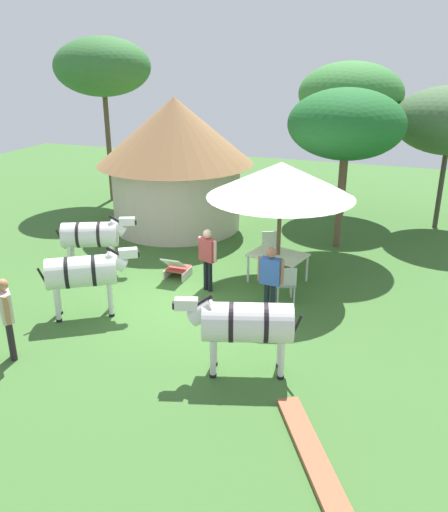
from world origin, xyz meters
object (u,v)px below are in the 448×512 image
Objects in this scene: patio_dining_table at (278,257)px; standing_watcher at (6,312)px; guest_behind_table at (270,276)px; thatched_hut at (176,158)px; patio_chair_near_lawn at (286,282)px; shade_umbrella at (281,180)px; zebra_toward_hut at (92,235)px; patio_chair_east_end at (270,246)px; guest_beside_umbrella at (208,254)px; acacia_tree_behind_hut at (103,67)px; zebra_nearest_camera at (245,323)px; acacia_tree_left_background at (346,124)px; zebra_by_umbrella at (84,272)px; acacia_tree_far_lawn at (351,94)px; striped_lounge_chair at (177,268)px.

patio_dining_table is 6.44m from standing_watcher.
thatched_hut is at bearing 136.09° from guest_behind_table.
patio_chair_near_lawn is at bearing 85.99° from standing_watcher.
shade_umbrella reaches higher than zebra_toward_hut.
guest_beside_umbrella reaches higher than patio_chair_east_end.
acacia_tree_behind_hut is (-8.48, 7.48, 3.95)m from guest_behind_table.
zebra_toward_hut is (-5.24, 3.22, -0.03)m from zebra_nearest_camera.
thatched_hut is at bearing 178.37° from acacia_tree_left_background.
zebra_toward_hut is at bearing 154.23° from patio_chair_near_lawn.
acacia_tree_far_lawn reaches higher than zebra_by_umbrella.
zebra_by_umbrella is at bearing 5.08° from zebra_toward_hut.
patio_chair_near_lawn is at bearing 89.68° from patio_chair_east_end.
zebra_toward_hut is 0.43× the size of acacia_tree_left_background.
thatched_hut is 2.66× the size of zebra_by_umbrella.
striped_lounge_chair is 2.83m from zebra_by_umbrella.
shade_umbrella is 2.33× the size of patio_dining_table.
acacia_tree_left_background reaches higher than thatched_hut.
patio_chair_near_lawn is at bearing -18.07° from zebra_nearest_camera.
acacia_tree_far_lawn is 8.89m from acacia_tree_behind_hut.
guest_beside_umbrella is 1.99m from guest_behind_table.
acacia_tree_left_background is (0.67, 5.08, 2.60)m from guest_behind_table.
patio_chair_near_lawn is 5.94m from standing_watcher.
acacia_tree_behind_hut reaches higher than patio_dining_table.
standing_watcher is 12.24m from acacia_tree_behind_hut.
zebra_toward_hut is 7.52m from acacia_tree_left_background.
acacia_tree_left_background is at bearing -150.77° from patio_chair_east_end.
guest_behind_table reaches higher than zebra_toward_hut.
striped_lounge_chair is (-2.49, -0.64, -2.37)m from shade_umbrella.
acacia_tree_behind_hut is at bearing -23.75° from guest_beside_umbrella.
patio_chair_near_lawn is 0.98m from guest_behind_table.
zebra_nearest_camera is (1.91, -3.03, 0.06)m from guest_beside_umbrella.
zebra_by_umbrella is (-2.98, -4.29, 0.50)m from patio_chair_east_end.
acacia_tree_behind_hut is (-8.72, -1.51, 0.82)m from acacia_tree_far_lawn.
zebra_by_umbrella is 0.36× the size of acacia_tree_far_lawn.
striped_lounge_chair is (1.29, 4.56, -0.73)m from standing_watcher.
zebra_nearest_camera is at bearing -94.30° from acacia_tree_left_background.
patio_dining_table is at bearing -135.00° from shade_umbrella.
acacia_tree_left_background is (5.28, -0.15, 1.30)m from thatched_hut.
zebra_by_umbrella is (-3.47, -3.19, -1.61)m from shade_umbrella.
standing_watcher is at bearing -67.88° from acacia_tree_behind_hut.
striped_lounge_chair is 6.12m from acacia_tree_left_background.
thatched_hut is 6.40m from acacia_tree_far_lawn.
patio_chair_east_end and patio_chair_near_lawn have the same top height.
guest_beside_umbrella is 0.26× the size of acacia_tree_behind_hut.
guest_beside_umbrella is at bearing 14.55° from zebra_nearest_camera.
patio_dining_table is 4.73m from zebra_by_umbrella.
patio_chair_near_lawn is 0.48× the size of zebra_by_umbrella.
zebra_toward_hut is at bearing 176.59° from zebra_by_umbrella.
shade_umbrella is at bearing -122.26° from guest_beside_umbrella.
shade_umbrella is 6.64m from standing_watcher.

